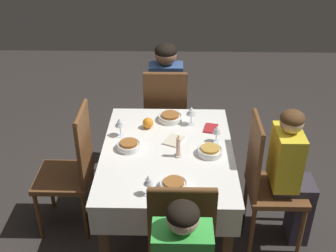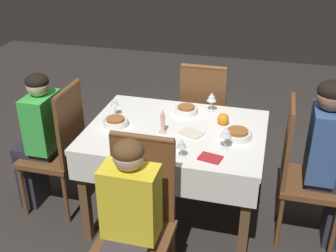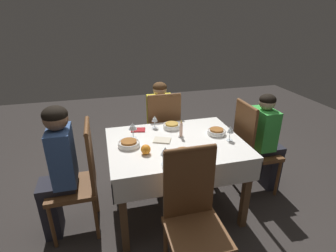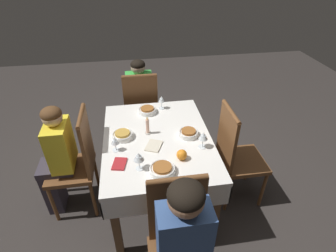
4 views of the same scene
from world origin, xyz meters
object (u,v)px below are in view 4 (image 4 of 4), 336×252
chair_south (236,153)px  wine_glass_north (115,141)px  chair_north (78,160)px  napkin_spare_side (154,146)px  dining_table (158,146)px  wine_glass_south (203,136)px  bowl_west (162,169)px  wine_glass_east (161,99)px  napkin_red_folded (119,164)px  candle_centerpiece (148,127)px  chair_west (179,242)px  person_child_green (140,98)px  bowl_south (188,133)px  bowl_east (147,110)px  wine_glass_west (139,157)px  bowl_north (123,135)px  person_child_yellow (57,158)px  orange_fruit (182,155)px  chair_east (141,109)px

chair_south → wine_glass_north: chair_south is taller
chair_north → napkin_spare_side: bearing=76.4°
dining_table → wine_glass_south: size_ratio=8.16×
bowl_west → wine_glass_east: (0.91, -0.11, 0.08)m
wine_glass_north → napkin_red_folded: 0.20m
candle_centerpiece → napkin_red_folded: size_ratio=1.10×
chair_west → chair_north: size_ratio=1.00×
dining_table → napkin_red_folded: (-0.29, 0.32, 0.10)m
dining_table → wine_glass_north: (-0.12, 0.35, 0.19)m
dining_table → chair_west: 0.87m
wine_glass_north → wine_glass_south: size_ratio=0.87×
person_child_green → bowl_south: size_ratio=6.44×
chair_west → bowl_east: (1.29, 0.08, 0.23)m
bowl_west → napkin_spare_side: 0.31m
chair_south → candle_centerpiece: (0.15, 0.79, 0.27)m
wine_glass_west → napkin_red_folded: wine_glass_west is taller
bowl_east → bowl_north: (-0.38, 0.25, -0.00)m
chair_west → bowl_north: bearing=110.0°
person_child_yellow → wine_glass_east: bearing=114.1°
wine_glass_west → candle_centerpiece: (0.44, -0.10, -0.05)m
chair_south → napkin_red_folded: (-0.22, 1.04, 0.21)m
person_child_green → wine_glass_south: 1.32m
chair_north → bowl_west: chair_north is taller
bowl_north → napkin_spare_side: size_ratio=0.94×
person_child_yellow → napkin_red_folded: bearing=58.6°
chair_west → bowl_south: 0.91m
chair_west → chair_north: same height
wine_glass_west → wine_glass_east: size_ratio=1.07×
person_child_yellow → bowl_south: bearing=87.2°
wine_glass_east → bowl_south: (-0.50, -0.17, -0.08)m
wine_glass_west → wine_glass_north: size_ratio=1.17×
bowl_east → wine_glass_east: bearing=-68.0°
candle_centerpiece → napkin_red_folded: (-0.37, 0.25, -0.06)m
chair_west → bowl_south: chair_west is taller
chair_north → chair_west: bearing=39.5°
candle_centerpiece → orange_fruit: 0.44m
person_child_yellow → wine_glass_east: person_child_yellow is taller
dining_table → orange_fruit: orange_fruit is taller
dining_table → bowl_north: 0.32m
person_child_green → chair_north: bearing=57.9°
bowl_south → candle_centerpiece: 0.36m
chair_east → person_child_yellow: person_child_yellow is taller
wine_glass_east → wine_glass_south: (-0.67, -0.25, 0.01)m
chair_south → bowl_north: 1.04m
napkin_spare_side → chair_south: bearing=-86.9°
chair_east → bowl_west: size_ratio=5.38×
bowl_east → bowl_north: size_ratio=0.99×
chair_west → person_child_yellow: bearing=135.3°
chair_south → wine_glass_south: chair_south is taller
chair_east → chair_south: (-0.94, -0.81, 0.00)m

